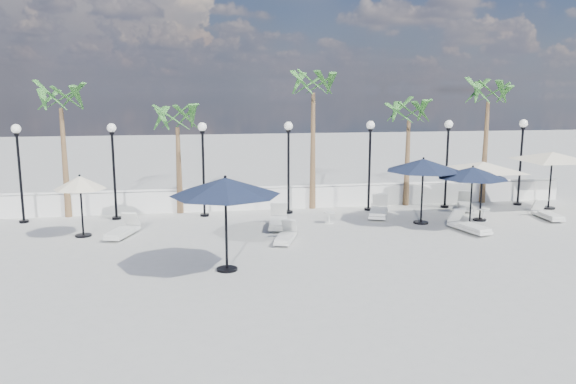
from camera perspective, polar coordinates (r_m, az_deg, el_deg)
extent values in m
plane|color=#AEAEA8|center=(17.49, 3.59, -6.69)|extent=(100.00, 100.00, 0.00)
cube|color=silver|center=(24.53, -0.34, -0.63)|extent=(26.00, 0.30, 0.90)
cube|color=silver|center=(24.44, -0.34, 0.57)|extent=(26.00, 0.12, 0.08)
cylinder|color=black|center=(24.28, -25.24, -2.71)|extent=(0.36, 0.36, 0.10)
cylinder|color=black|center=(23.98, -25.55, 1.25)|extent=(0.10, 0.10, 3.50)
cylinder|color=black|center=(23.80, -25.86, 5.30)|extent=(0.18, 0.18, 0.10)
sphere|color=white|center=(23.79, -25.90, 5.80)|extent=(0.36, 0.36, 0.36)
cylinder|color=black|center=(23.55, -17.02, -2.54)|extent=(0.36, 0.36, 0.10)
cylinder|color=black|center=(23.25, -17.24, 1.55)|extent=(0.10, 0.10, 3.50)
cylinder|color=black|center=(23.06, -17.46, 5.72)|extent=(0.18, 0.18, 0.10)
sphere|color=white|center=(23.05, -17.49, 6.24)|extent=(0.36, 0.36, 0.36)
cylinder|color=black|center=(23.34, -8.47, -2.31)|extent=(0.36, 0.36, 0.10)
cylinder|color=black|center=(23.03, -8.58, 1.82)|extent=(0.10, 0.10, 3.50)
cylinder|color=black|center=(22.84, -8.69, 6.04)|extent=(0.18, 0.18, 0.10)
sphere|color=white|center=(22.83, -8.71, 6.56)|extent=(0.36, 0.36, 0.36)
cylinder|color=black|center=(23.65, 0.05, -2.03)|extent=(0.36, 0.36, 0.10)
cylinder|color=black|center=(23.34, 0.05, 2.05)|extent=(0.10, 0.10, 3.50)
cylinder|color=black|center=(23.16, 0.05, 6.21)|extent=(0.18, 0.18, 0.10)
sphere|color=white|center=(23.14, 0.05, 6.73)|extent=(0.36, 0.36, 0.36)
cylinder|color=black|center=(24.46, 8.16, -1.73)|extent=(0.36, 0.36, 0.10)
cylinder|color=black|center=(24.16, 8.27, 2.22)|extent=(0.10, 0.10, 3.50)
cylinder|color=black|center=(23.98, 8.37, 6.24)|extent=(0.18, 0.18, 0.10)
sphere|color=white|center=(23.97, 8.39, 6.74)|extent=(0.36, 0.36, 0.36)
cylinder|color=black|center=(25.72, 15.62, -1.41)|extent=(0.36, 0.36, 0.10)
cylinder|color=black|center=(25.44, 15.81, 2.34)|extent=(0.10, 0.10, 3.50)
cylinder|color=black|center=(25.27, 16.00, 6.16)|extent=(0.18, 0.18, 0.10)
sphere|color=white|center=(25.26, 16.02, 6.63)|extent=(0.36, 0.36, 0.36)
cylinder|color=black|center=(27.38, 22.28, -1.11)|extent=(0.36, 0.36, 0.10)
cylinder|color=black|center=(27.11, 22.52, 2.41)|extent=(0.10, 0.10, 3.50)
cylinder|color=black|center=(26.95, 22.77, 5.99)|extent=(0.18, 0.18, 0.10)
sphere|color=white|center=(26.94, 22.80, 6.44)|extent=(0.36, 0.36, 0.36)
cone|color=brown|center=(24.32, -21.72, 2.72)|extent=(0.28, 0.28, 4.40)
cone|color=brown|center=(23.82, -11.02, 2.14)|extent=(0.28, 0.28, 3.60)
cone|color=brown|center=(24.25, 2.54, 4.13)|extent=(0.28, 0.28, 5.00)
cone|color=brown|center=(25.56, 12.01, 2.88)|extent=(0.28, 0.28, 3.80)
cone|color=brown|center=(27.08, 19.37, 3.78)|extent=(0.28, 0.28, 4.60)
cube|color=beige|center=(20.68, -16.46, -4.01)|extent=(1.14, 1.86, 0.10)
cube|color=beige|center=(20.45, -16.77, -3.88)|extent=(0.92, 1.31, 0.10)
cube|color=beige|center=(21.22, -15.65, -2.63)|extent=(0.66, 0.58, 0.55)
cube|color=beige|center=(21.17, -1.00, -3.20)|extent=(0.99, 2.06, 0.11)
cube|color=beige|center=(20.88, -1.02, -3.06)|extent=(0.84, 1.42, 0.11)
cube|color=beige|center=(21.86, -0.96, -1.70)|extent=(0.69, 0.57, 0.62)
cube|color=beige|center=(19.16, -0.23, -4.75)|extent=(1.04, 1.66, 0.09)
cube|color=beige|center=(18.93, -0.36, -4.64)|extent=(0.83, 1.17, 0.09)
cube|color=beige|center=(19.69, 0.11, -3.39)|extent=(0.59, 0.52, 0.49)
cube|color=beige|center=(23.23, 9.18, -2.11)|extent=(1.39, 2.11, 0.11)
cube|color=beige|center=(22.94, 9.15, -1.96)|extent=(1.10, 1.49, 0.11)
cube|color=beige|center=(23.94, 9.35, -0.76)|extent=(0.76, 0.68, 0.63)
cube|color=beige|center=(25.47, 17.56, -1.42)|extent=(1.22, 1.83, 0.09)
cube|color=beige|center=(25.22, 17.60, -1.29)|extent=(0.97, 1.30, 0.09)
cube|color=beige|center=(26.10, 17.50, -0.36)|extent=(0.66, 0.59, 0.54)
cube|color=beige|center=(24.81, 24.87, -2.22)|extent=(0.67, 1.69, 0.09)
cube|color=beige|center=(24.60, 25.15, -2.11)|extent=(0.60, 1.15, 0.09)
cube|color=beige|center=(25.31, 24.17, -1.17)|extent=(0.55, 0.43, 0.52)
cube|color=beige|center=(21.52, 17.95, -3.53)|extent=(1.01, 1.87, 0.10)
cube|color=beige|center=(21.32, 18.39, -3.39)|extent=(0.83, 1.30, 0.10)
cube|color=beige|center=(21.97, 16.76, -2.23)|extent=(0.64, 0.54, 0.56)
cylinder|color=beige|center=(21.95, 4.22, -3.13)|extent=(0.36, 0.36, 0.03)
cylinder|color=beige|center=(21.91, 4.22, -2.62)|extent=(0.05, 0.05, 0.43)
cylinder|color=beige|center=(21.86, 4.23, -2.05)|extent=(0.46, 0.46, 0.03)
cylinder|color=beige|center=(23.64, 19.19, -2.71)|extent=(0.38, 0.38, 0.03)
cylinder|color=beige|center=(23.60, 19.22, -2.21)|extent=(0.06, 0.06, 0.45)
cylinder|color=beige|center=(23.55, 19.25, -1.65)|extent=(0.49, 0.49, 0.03)
cylinder|color=black|center=(16.38, -6.21, -7.80)|extent=(0.61, 0.61, 0.06)
cylinder|color=black|center=(16.03, -6.30, -3.40)|extent=(0.08, 0.08, 2.65)
cone|color=black|center=(15.80, -6.38, 0.58)|extent=(3.13, 3.13, 0.49)
sphere|color=black|center=(15.76, -6.40, 1.55)|extent=(0.09, 0.09, 0.09)
cylinder|color=black|center=(22.33, 17.95, -3.35)|extent=(0.53, 0.53, 0.06)
cylinder|color=black|center=(22.10, 18.11, -0.58)|extent=(0.07, 0.07, 2.26)
cone|color=black|center=(21.95, 18.25, 1.88)|extent=(2.63, 2.63, 0.42)
sphere|color=black|center=(21.92, 18.28, 2.49)|extent=(0.08, 0.08, 0.08)
cylinder|color=black|center=(22.47, 13.34, -3.03)|extent=(0.58, 0.58, 0.06)
cylinder|color=black|center=(22.23, 13.47, 0.00)|extent=(0.07, 0.07, 2.48)
cone|color=black|center=(22.07, 13.58, 2.69)|extent=(2.89, 2.89, 0.46)
sphere|color=black|center=(22.04, 13.61, 3.36)|extent=(0.08, 0.08, 0.08)
cylinder|color=black|center=(23.60, 18.88, -2.67)|extent=(0.53, 0.53, 0.06)
cylinder|color=black|center=(23.38, 19.04, 0.03)|extent=(0.07, 0.07, 2.32)
pyramid|color=beige|center=(23.21, 19.22, 2.92)|extent=(5.15, 5.15, 0.35)
cylinder|color=black|center=(27.06, 24.91, -1.47)|extent=(0.57, 0.57, 0.07)
cylinder|color=black|center=(26.86, 25.11, 1.03)|extent=(0.08, 0.08, 2.46)
pyramid|color=beige|center=(26.71, 25.31, 3.70)|extent=(5.34, 5.34, 0.38)
cylinder|color=black|center=(21.23, -20.06, -4.16)|extent=(0.56, 0.56, 0.06)
cylinder|color=black|center=(21.01, -20.23, -1.45)|extent=(0.07, 0.07, 2.11)
cone|color=beige|center=(20.86, -20.38, 0.90)|extent=(1.81, 1.81, 0.45)
sphere|color=black|center=(20.82, -20.42, 1.58)|extent=(0.08, 0.08, 0.08)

